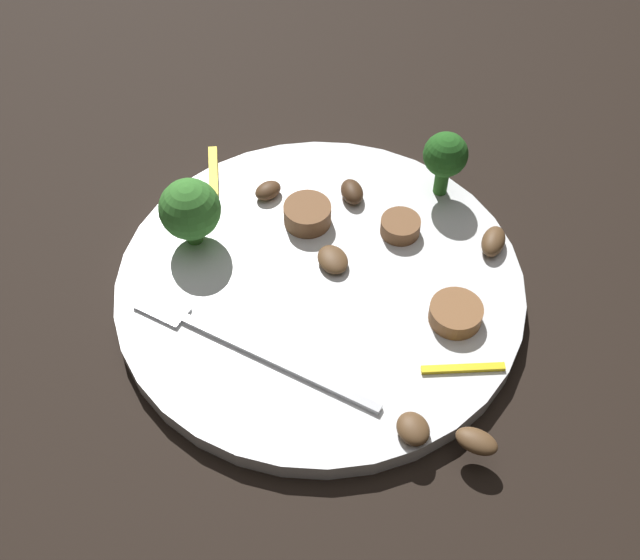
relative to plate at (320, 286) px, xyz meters
name	(u,v)px	position (x,y,z in m)	size (l,w,h in m)	color
ground_plane	(320,293)	(0.00, 0.00, -0.01)	(1.40, 1.40, 0.00)	black
plate	(320,286)	(0.00, 0.00, 0.00)	(0.28, 0.28, 0.01)	white
fork	(236,343)	(0.05, 0.06, 0.01)	(0.17, 0.07, 0.00)	silver
broccoli_floret_0	(445,156)	(-0.08, -0.10, 0.04)	(0.03, 0.03, 0.05)	#296420
broccoli_floret_1	(190,210)	(0.09, -0.02, 0.04)	(0.04, 0.04, 0.05)	#408630
sausage_slice_0	(400,226)	(-0.05, -0.05, 0.01)	(0.03, 0.03, 0.01)	brown
sausage_slice_1	(456,313)	(-0.09, 0.02, 0.01)	(0.04, 0.04, 0.01)	brown
sausage_slice_2	(307,214)	(0.02, -0.05, 0.02)	(0.03, 0.03, 0.02)	brown
mushroom_0	(477,441)	(-0.11, 0.11, 0.01)	(0.03, 0.02, 0.01)	brown
mushroom_1	(333,259)	(-0.01, -0.02, 0.01)	(0.03, 0.02, 0.01)	brown
mushroom_2	(268,191)	(0.05, -0.07, 0.01)	(0.02, 0.02, 0.01)	#4C331E
mushroom_3	(493,241)	(-0.12, -0.05, 0.01)	(0.03, 0.02, 0.01)	brown
mushroom_4	(413,429)	(-0.07, 0.11, 0.01)	(0.02, 0.02, 0.01)	brown
mushroom_5	(352,192)	(-0.01, -0.08, 0.01)	(0.02, 0.02, 0.01)	#422B19
pepper_strip_0	(213,172)	(0.10, -0.09, 0.01)	(0.05, 0.01, 0.00)	yellow
pepper_strip_1	(463,368)	(-0.10, 0.06, 0.01)	(0.05, 0.01, 0.00)	yellow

